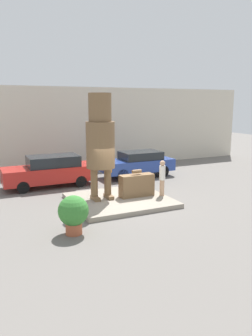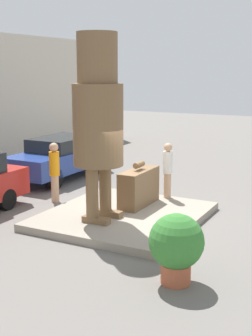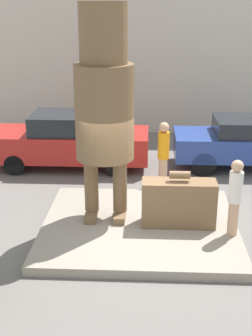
{
  "view_description": "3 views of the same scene",
  "coord_description": "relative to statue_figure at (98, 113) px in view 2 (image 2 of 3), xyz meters",
  "views": [
    {
      "loc": [
        -5.74,
        -12.88,
        4.37
      ],
      "look_at": [
        0.39,
        0.16,
        1.51
      ],
      "focal_mm": 35.0,
      "sensor_mm": 36.0,
      "label": 1
    },
    {
      "loc": [
        -10.51,
        -5.62,
        3.92
      ],
      "look_at": [
        -0.3,
        -0.22,
        1.49
      ],
      "focal_mm": 50.0,
      "sensor_mm": 36.0,
      "label": 2
    },
    {
      "loc": [
        0.16,
        -9.25,
        4.8
      ],
      "look_at": [
        -0.29,
        -0.17,
        1.53
      ],
      "focal_mm": 50.0,
      "sensor_mm": 36.0,
      "label": 3
    }
  ],
  "objects": [
    {
      "name": "pedestal",
      "position": [
        0.77,
        -0.3,
        -2.79
      ],
      "size": [
        4.24,
        3.88,
        0.2
      ],
      "color": "gray",
      "rests_on": "ground_plane"
    },
    {
      "name": "planter_pot",
      "position": [
        -2.12,
        -2.94,
        -2.12
      ],
      "size": [
        1.04,
        1.04,
        1.34
      ],
      "color": "#AD5638",
      "rests_on": "ground_plane"
    },
    {
      "name": "tourist",
      "position": [
        2.7,
        -0.73,
        -1.8
      ],
      "size": [
        0.28,
        0.28,
        1.63
      ],
      "color": "tan",
      "rests_on": "pedestal"
    },
    {
      "name": "parked_car_blue",
      "position": [
        3.92,
        4.04,
        -2.06
      ],
      "size": [
        4.31,
        1.76,
        1.52
      ],
      "rotation": [
        0.0,
        0.0,
        3.14
      ],
      "color": "#284293",
      "rests_on": "ground_plane"
    },
    {
      "name": "ground_plane",
      "position": [
        0.77,
        -0.3,
        -2.89
      ],
      "size": [
        60.0,
        60.0,
        0.0
      ],
      "primitive_type": "plane",
      "color": "slate"
    },
    {
      "name": "giant_suitcase",
      "position": [
        1.6,
        -0.33,
        -2.18
      ],
      "size": [
        1.58,
        0.54,
        1.24
      ],
      "color": "brown",
      "rests_on": "pedestal"
    },
    {
      "name": "statue_figure",
      "position": [
        0.0,
        0.0,
        0.0
      ],
      "size": [
        1.24,
        1.24,
        4.6
      ],
      "color": "brown",
      "rests_on": "pedestal"
    },
    {
      "name": "worker_hivis",
      "position": [
        1.33,
        2.36,
        -1.9
      ],
      "size": [
        0.31,
        0.31,
        1.8
      ],
      "color": "tan",
      "rests_on": "ground_plane"
    }
  ]
}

